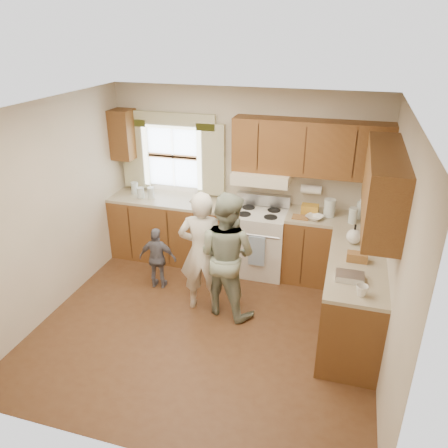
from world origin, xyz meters
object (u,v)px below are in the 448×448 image
(stove, at_px, (258,241))
(child, at_px, (158,258))
(woman_right, at_px, (227,255))
(woman_left, at_px, (202,252))

(stove, bearing_deg, child, -145.40)
(stove, height_order, woman_right, woman_right)
(woman_left, relative_size, child, 1.79)
(woman_right, height_order, child, woman_right)
(child, bearing_deg, stove, -151.32)
(woman_left, height_order, woman_right, woman_right)
(child, bearing_deg, woman_right, 159.89)
(woman_left, xyz_separation_m, child, (-0.71, 0.26, -0.34))
(stove, bearing_deg, woman_left, -113.24)
(child, bearing_deg, woman_left, 153.75)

